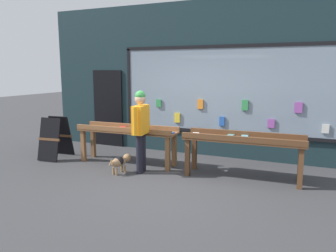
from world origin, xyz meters
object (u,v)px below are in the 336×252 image
Objects in this scene: display_table_left at (127,134)px; small_dog at (120,161)px; display_table_right at (243,143)px; sandwich_board_sign at (56,137)px; person_browsing at (141,125)px.

display_table_left is 0.85m from small_dog.
sandwich_board_sign is (-4.41, -0.27, -0.20)m from display_table_right.
small_dog is (0.23, -0.69, -0.44)m from display_table_left.
display_table_right is 2.50m from small_dog.
display_table_left is at bearing 2.49° from sandwich_board_sign.
person_browsing is 0.86m from small_dog.
display_table_left reaches higher than small_dog.
display_table_right reaches higher than small_dog.
display_table_right is at bearing -0.04° from display_table_left.
display_table_right is 2.06m from person_browsing.
display_table_right is (2.58, -0.00, 0.02)m from display_table_left.
small_dog is 0.58× the size of sandwich_board_sign.
person_browsing is 2.96× the size of small_dog.
person_browsing is at bearing -10.56° from sandwich_board_sign.
person_browsing is at bearing -38.11° from display_table_left.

